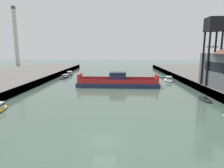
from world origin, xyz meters
TOP-DOWN VIEW (x-y plane):
  - ground_plane at (0.00, 0.00)m, footprint 400.00×400.00m
  - chain_ferry at (1.34, 33.07)m, footprint 22.68×6.92m
  - moored_boat_near_left at (18.86, 18.08)m, footprint 1.63×5.04m
  - moored_boat_mid_left at (-17.88, 47.73)m, footprint 2.87×6.95m
  - moored_boat_mid_right at (-18.14, 55.87)m, footprint 3.37×7.69m
  - moored_boat_far_left at (17.89, 42.41)m, footprint 2.76×6.95m
  - moored_boat_far_right at (18.00, 52.16)m, footprint 2.88×6.90m
  - crane_tower at (23.14, 25.84)m, footprint 3.49×3.49m
  - smokestack_distant_a at (-70.45, 114.47)m, footprint 2.79×2.79m

SIDE VIEW (x-z plane):
  - ground_plane at x=0.00m, z-range 0.00..0.00m
  - moored_boat_near_left at x=18.86m, z-range -0.23..0.67m
  - moored_boat_far_right at x=18.00m, z-range -0.24..0.83m
  - moored_boat_mid_left at x=-17.88m, z-range -0.17..1.13m
  - moored_boat_far_left at x=17.89m, z-range -0.20..1.34m
  - moored_boat_mid_right at x=-18.14m, z-range -0.19..1.36m
  - chain_ferry at x=1.34m, z-range -0.78..3.07m
  - crane_tower at x=23.14m, z-range 6.32..21.75m
  - smokestack_distant_a at x=-70.45m, z-range 1.05..40.54m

